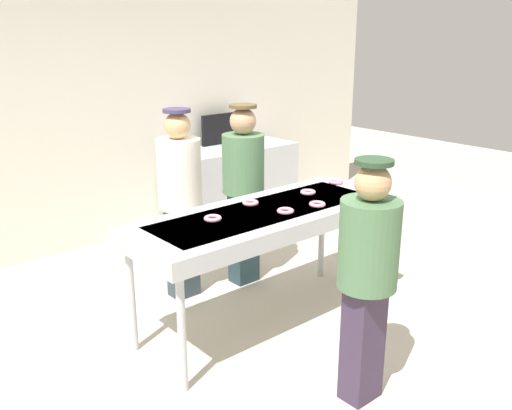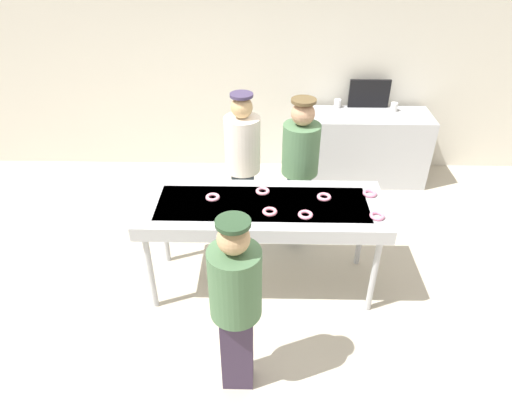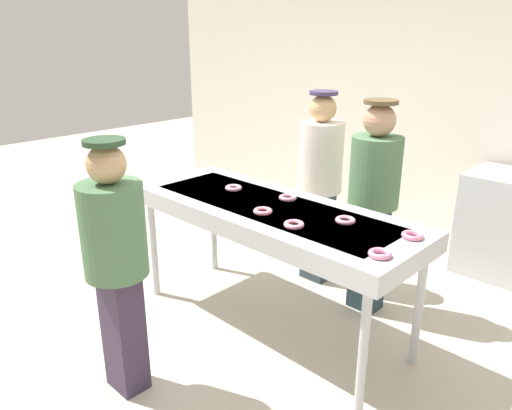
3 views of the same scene
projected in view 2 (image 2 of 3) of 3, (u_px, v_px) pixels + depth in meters
The scene contains 17 objects.
ground_plane at pixel (262, 282), 4.63m from camera, with size 16.00×16.00×0.00m, color beige.
back_wall at pixel (265, 65), 5.96m from camera, with size 8.00×0.12×2.88m, color silver.
fryer_conveyor at pixel (262, 210), 4.13m from camera, with size 2.23×0.82×0.97m.
strawberry_donut_0 at pixel (270, 212), 3.95m from camera, with size 0.13×0.13×0.03m, color pink.
strawberry_donut_1 at pixel (377, 216), 3.90m from camera, with size 0.13×0.13×0.03m, color pink.
strawberry_donut_2 at pixel (305, 215), 3.91m from camera, with size 0.13×0.13×0.03m, color pink.
strawberry_donut_3 at pixel (262, 191), 4.23m from camera, with size 0.13×0.13×0.03m, color pink.
strawberry_donut_4 at pixel (213, 197), 4.14m from camera, with size 0.13×0.13×0.03m, color pink.
strawberry_donut_5 at pixel (324, 197), 4.15m from camera, with size 0.13×0.13×0.03m, color pink.
strawberry_donut_6 at pixel (370, 193), 4.20m from camera, with size 0.13×0.13×0.03m, color pink.
worker_baker at pixel (300, 163), 4.68m from camera, with size 0.38×0.38×1.67m.
worker_assistant at pixel (243, 158), 4.80m from camera, with size 0.37×0.37×1.68m.
customer_waiting at pixel (236, 299), 3.18m from camera, with size 0.37×0.37×1.59m.
prep_counter at pixel (366, 148), 6.10m from camera, with size 1.58×0.62×0.94m, color #B7BABF.
paper_cup_0 at pixel (394, 107), 5.92m from camera, with size 0.09×0.09×0.11m, color white.
paper_cup_1 at pixel (337, 103), 6.02m from camera, with size 0.09×0.09×0.11m, color white.
menu_display at pixel (369, 94), 5.95m from camera, with size 0.53×0.04×0.37m, color black.
Camera 2 is at (0.02, -3.40, 3.24)m, focal length 31.90 mm.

